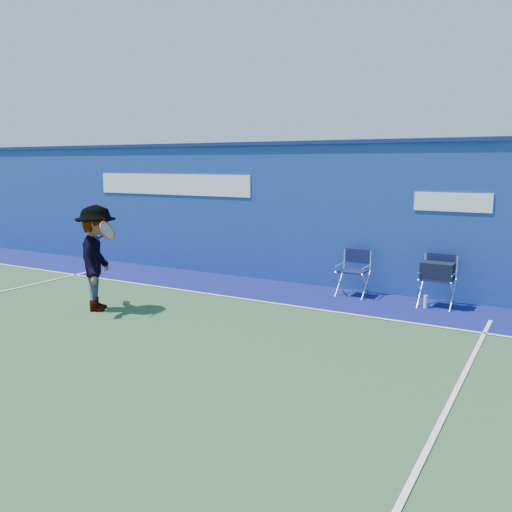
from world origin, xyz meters
The scene contains 8 objects.
ground centered at (0.00, 0.00, 0.00)m, with size 80.00×80.00×0.00m, color #2B502E.
stadium_wall centered at (0.00, 5.20, 1.55)m, with size 24.00×0.50×3.08m.
out_of_bounds_strip centered at (0.00, 4.10, 0.00)m, with size 24.00×1.80×0.01m, color #0E1459.
court_lines centered at (0.00, 0.60, 0.01)m, with size 24.00×12.00×0.01m.
directors_chair_left centered at (1.88, 4.52, 0.29)m, with size 0.55×0.49×0.92m.
directors_chair_right centered at (3.51, 4.48, 0.40)m, with size 0.57×0.51×0.96m.
water_bottle centered at (3.36, 4.28, 0.12)m, with size 0.07×0.07×0.25m, color silver.
tennis_player centered at (-1.74, 1.28, 0.95)m, with size 1.27×1.40×1.89m.
Camera 1 is at (5.41, -5.57, 2.62)m, focal length 38.00 mm.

